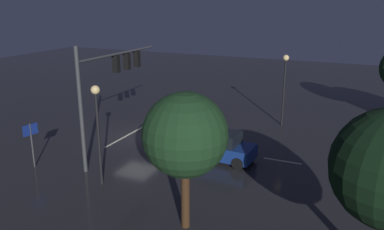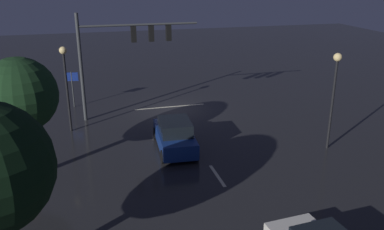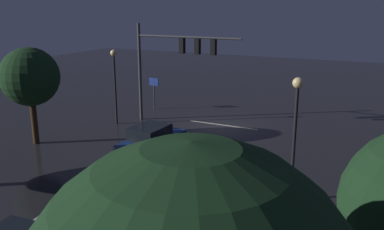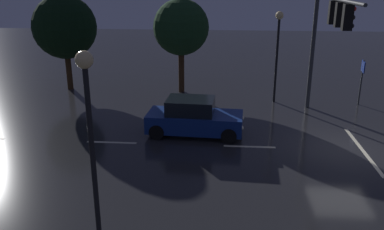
# 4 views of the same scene
# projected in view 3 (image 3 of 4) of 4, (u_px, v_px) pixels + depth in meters

# --- Properties ---
(ground_plane) EXTENTS (80.00, 80.00, 0.00)m
(ground_plane) POSITION_uv_depth(u_px,v_px,m) (219.00, 128.00, 27.68)
(ground_plane) COLOR #232326
(traffic_signal_assembly) EXTENTS (7.57, 0.47, 6.80)m
(traffic_signal_assembly) POSITION_uv_depth(u_px,v_px,m) (174.00, 55.00, 27.38)
(traffic_signal_assembly) COLOR #383A3D
(traffic_signal_assembly) RESTS_ON ground_plane
(lane_dash_far) EXTENTS (0.16, 2.20, 0.01)m
(lane_dash_far) POSITION_uv_depth(u_px,v_px,m) (193.00, 145.00, 24.21)
(lane_dash_far) COLOR beige
(lane_dash_far) RESTS_ON ground_plane
(lane_dash_mid) EXTENTS (0.16, 2.20, 0.01)m
(lane_dash_mid) POSITION_uv_depth(u_px,v_px,m) (135.00, 183.00, 19.02)
(lane_dash_mid) COLOR beige
(lane_dash_mid) RESTS_ON ground_plane
(stop_bar) EXTENTS (5.00, 0.16, 0.01)m
(stop_bar) POSITION_uv_depth(u_px,v_px,m) (223.00, 125.00, 28.28)
(stop_bar) COLOR beige
(stop_bar) RESTS_ON ground_plane
(car_approaching) EXTENTS (2.13, 4.45, 1.70)m
(car_approaching) POSITION_uv_depth(u_px,v_px,m) (152.00, 141.00, 22.40)
(car_approaching) COLOR navy
(car_approaching) RESTS_ON ground_plane
(street_lamp_left_kerb) EXTENTS (0.44, 0.44, 5.24)m
(street_lamp_left_kerb) POSITION_uv_depth(u_px,v_px,m) (296.00, 117.00, 16.47)
(street_lamp_left_kerb) COLOR black
(street_lamp_left_kerb) RESTS_ON ground_plane
(street_lamp_right_kerb) EXTENTS (0.44, 0.44, 5.11)m
(street_lamp_right_kerb) POSITION_uv_depth(u_px,v_px,m) (114.00, 73.00, 27.71)
(street_lamp_right_kerb) COLOR black
(street_lamp_right_kerb) RESTS_ON ground_plane
(route_sign) EXTENTS (0.90, 0.20, 2.55)m
(route_sign) POSITION_uv_depth(u_px,v_px,m) (154.00, 86.00, 32.17)
(route_sign) COLOR #383A3D
(route_sign) RESTS_ON ground_plane
(tree_right_far) EXTENTS (3.37, 3.37, 5.69)m
(tree_right_far) POSITION_uv_depth(u_px,v_px,m) (30.00, 77.00, 23.54)
(tree_right_far) COLOR #382314
(tree_right_far) RESTS_ON ground_plane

